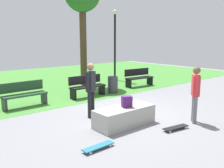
% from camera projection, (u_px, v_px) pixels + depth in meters
% --- Properties ---
extents(ground_plane, '(28.00, 28.00, 0.00)m').
position_uv_depth(ground_plane, '(123.00, 113.00, 8.26)').
color(ground_plane, gray).
extents(grass_lawn, '(26.60, 12.13, 0.01)m').
position_uv_depth(grass_lawn, '(31.00, 82.00, 14.25)').
color(grass_lawn, '#478C38').
rests_on(grass_lawn, ground_plane).
extents(concrete_ledge, '(1.83, 0.72, 0.53)m').
position_uv_depth(concrete_ledge, '(125.00, 116.00, 7.04)').
color(concrete_ledge, '#A8A59E').
rests_on(concrete_ledge, ground_plane).
extents(backpack_on_ledge, '(0.34, 0.30, 0.32)m').
position_uv_depth(backpack_on_ledge, '(127.00, 102.00, 7.00)').
color(backpack_on_ledge, '#4C1E66').
rests_on(backpack_on_ledge, concrete_ledge).
extents(skater_performing_trick, '(0.37, 0.36, 1.67)m').
position_uv_depth(skater_performing_trick, '(195.00, 90.00, 7.15)').
color(skater_performing_trick, slate).
rests_on(skater_performing_trick, ground_plane).
extents(skater_watching, '(0.39, 0.33, 1.71)m').
position_uv_depth(skater_watching, '(91.00, 86.00, 7.65)').
color(skater_watching, black).
rests_on(skater_watching, ground_plane).
extents(skateboard_by_ledge, '(0.82, 0.33, 0.08)m').
position_uv_depth(skateboard_by_ledge, '(176.00, 127.00, 6.70)').
color(skateboard_by_ledge, black).
rests_on(skateboard_by_ledge, ground_plane).
extents(skateboard_spare, '(0.81, 0.22, 0.08)m').
position_uv_depth(skateboard_spare, '(98.00, 146.00, 5.52)').
color(skateboard_spare, teal).
rests_on(skateboard_spare, ground_plane).
extents(park_bench_center_lawn, '(1.60, 0.48, 0.91)m').
position_uv_depth(park_bench_center_lawn, '(87.00, 86.00, 10.47)').
color(park_bench_center_lawn, black).
rests_on(park_bench_center_lawn, ground_plane).
extents(park_bench_far_left, '(1.63, 0.61, 0.91)m').
position_uv_depth(park_bench_far_left, '(139.00, 77.00, 12.83)').
color(park_bench_far_left, black).
rests_on(park_bench_far_left, ground_plane).
extents(park_bench_by_oak, '(1.61, 0.52, 0.91)m').
position_uv_depth(park_bench_by_oak, '(24.00, 94.00, 8.93)').
color(park_bench_by_oak, '#1E4223').
rests_on(park_bench_by_oak, ground_plane).
extents(lamp_post, '(0.28, 0.28, 4.13)m').
position_uv_depth(lamp_post, '(115.00, 38.00, 14.52)').
color(lamp_post, black).
rests_on(lamp_post, ground_plane).
extents(trash_bin, '(0.45, 0.45, 0.76)m').
position_uv_depth(trash_bin, '(113.00, 85.00, 11.22)').
color(trash_bin, '#333338').
rests_on(trash_bin, ground_plane).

